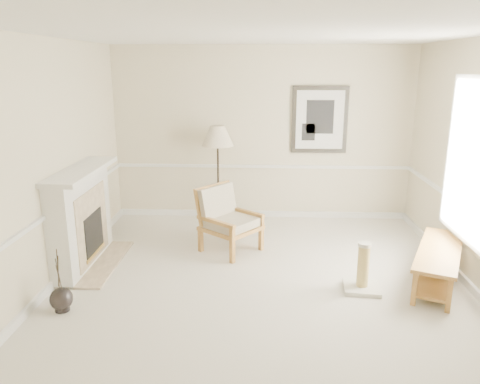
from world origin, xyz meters
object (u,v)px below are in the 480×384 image
Objects in this scene: armchair at (225,216)px; scratching_post at (363,275)px; floor_lamp at (218,139)px; bench at (438,260)px; floor_vase at (61,299)px.

armchair reaches higher than scratching_post.
floor_lamp is (-0.21, 1.19, 0.93)m from armchair.
floor_lamp is 1.02× the size of bench.
floor_lamp is (1.43, 3.04, 1.29)m from floor_vase.
scratching_post is at bearing 10.92° from floor_vase.
armchair is at bearing 144.92° from scratching_post.
floor_lamp is at bearing 128.76° from scratching_post.
floor_vase is at bearing -169.08° from scratching_post.
armchair is 2.84m from bench.
floor_vase is at bearing -115.26° from floor_lamp.
scratching_post is at bearing -51.24° from floor_lamp.
scratching_post is (1.71, -1.20, -0.31)m from armchair.
armchair reaches higher than bench.
floor_lamp is at bearing 64.74° from floor_vase.
floor_vase is 2.50m from armchair.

